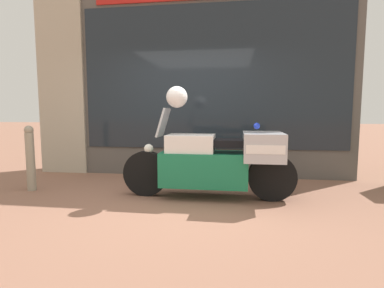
% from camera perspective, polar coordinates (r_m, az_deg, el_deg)
% --- Properties ---
extents(ground_plane, '(60.00, 60.00, 0.00)m').
position_cam_1_polar(ground_plane, '(4.18, -4.50, -11.21)').
color(ground_plane, '#8E604C').
extents(shop_building, '(6.18, 0.55, 3.68)m').
position_cam_1_polar(shop_building, '(6.07, -4.51, 11.79)').
color(shop_building, '#56514C').
rests_on(shop_building, ground).
extents(window_display, '(4.75, 0.30, 1.99)m').
position_cam_1_polar(window_display, '(5.99, 3.59, -1.29)').
color(window_display, slate).
rests_on(window_display, ground).
extents(paramedic_motorcycle, '(2.50, 0.79, 1.30)m').
position_cam_1_polar(paramedic_motorcycle, '(4.30, 5.02, -3.02)').
color(paramedic_motorcycle, black).
rests_on(paramedic_motorcycle, ground).
extents(white_helmet, '(0.31, 0.31, 0.31)m').
position_cam_1_polar(white_helmet, '(4.33, -2.90, 8.93)').
color(white_helmet, white).
rests_on(white_helmet, paramedic_motorcycle).
extents(street_bollard, '(0.14, 0.14, 1.03)m').
position_cam_1_polar(street_bollard, '(5.37, -28.43, -2.23)').
color(street_bollard, gray).
rests_on(street_bollard, ground).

